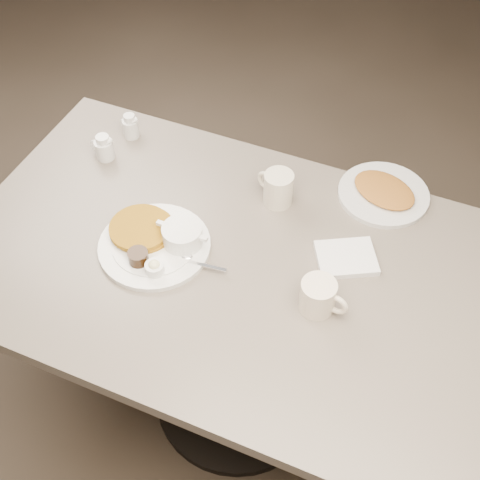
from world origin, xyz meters
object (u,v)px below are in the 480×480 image
at_px(diner_table, 237,301).
at_px(creamer_left, 104,148).
at_px(coffee_mug_near, 319,296).
at_px(creamer_right, 130,127).
at_px(coffee_mug_far, 278,188).
at_px(hash_plate, 384,193).
at_px(main_plate, 158,240).

bearing_deg(diner_table, creamer_left, 157.28).
relative_size(coffee_mug_near, creamer_right, 1.62).
relative_size(coffee_mug_far, creamer_right, 1.59).
xyz_separation_m(diner_table, creamer_left, (-0.53, 0.22, 0.21)).
xyz_separation_m(coffee_mug_far, hash_plate, (0.27, 0.14, -0.04)).
distance_m(main_plate, coffee_mug_near, 0.46).
bearing_deg(creamer_right, coffee_mug_far, -9.41).
relative_size(main_plate, creamer_right, 4.58).
distance_m(diner_table, hash_plate, 0.52).
relative_size(main_plate, creamer_left, 4.21).
distance_m(diner_table, creamer_right, 0.64).
bearing_deg(hash_plate, creamer_left, -168.35).
bearing_deg(coffee_mug_far, hash_plate, 26.59).
distance_m(main_plate, coffee_mug_far, 0.37).
xyz_separation_m(diner_table, coffee_mug_far, (0.01, 0.25, 0.22)).
height_order(coffee_mug_far, hash_plate, coffee_mug_far).
distance_m(coffee_mug_near, creamer_right, 0.84).
height_order(main_plate, creamer_left, creamer_left).
bearing_deg(creamer_left, creamer_right, 78.59).
relative_size(main_plate, coffee_mug_near, 2.82).
xyz_separation_m(coffee_mug_near, coffee_mug_far, (-0.22, 0.30, 0.00)).
bearing_deg(coffee_mug_near, diner_table, 167.86).
bearing_deg(main_plate, coffee_mug_near, -2.75).
height_order(creamer_left, creamer_right, same).
height_order(diner_table, coffee_mug_near, coffee_mug_near).
distance_m(coffee_mug_far, creamer_left, 0.54).
height_order(main_plate, coffee_mug_near, coffee_mug_near).
bearing_deg(main_plate, creamer_right, 128.12).
distance_m(coffee_mug_far, creamer_right, 0.53).
bearing_deg(main_plate, diner_table, 7.77).
xyz_separation_m(main_plate, creamer_left, (-0.31, 0.25, 0.01)).
height_order(coffee_mug_far, creamer_left, coffee_mug_far).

